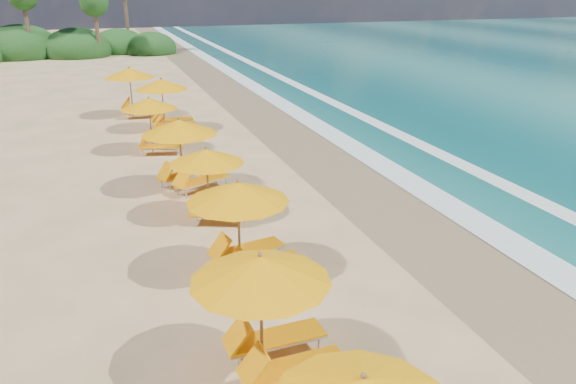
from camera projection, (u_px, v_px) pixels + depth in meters
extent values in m
plane|color=#D8B07F|center=(288.00, 231.00, 16.20)|extent=(160.00, 160.00, 0.00)
cube|color=#8A7352|center=(410.00, 213.00, 17.41)|extent=(4.00, 160.00, 0.01)
cube|color=white|center=(451.00, 207.00, 17.86)|extent=(1.20, 160.00, 0.01)
cube|color=white|center=(528.00, 196.00, 18.78)|extent=(0.80, 160.00, 0.01)
sphere|color=olive|center=(364.00, 376.00, 6.68)|extent=(0.08, 0.08, 0.08)
cylinder|color=olive|center=(261.00, 319.00, 9.84)|extent=(0.06, 0.06, 2.39)
cone|color=#FFA005|center=(260.00, 269.00, 9.49)|extent=(2.56, 2.56, 0.48)
sphere|color=olive|center=(260.00, 254.00, 9.40)|extent=(0.09, 0.09, 0.09)
cylinder|color=olive|center=(239.00, 230.00, 13.37)|extent=(0.06, 0.06, 2.37)
cone|color=#FFA005|center=(238.00, 192.00, 13.02)|extent=(2.86, 2.86, 0.48)
sphere|color=olive|center=(237.00, 181.00, 12.93)|extent=(0.08, 0.08, 0.08)
cylinder|color=olive|center=(208.00, 185.00, 16.67)|extent=(0.05, 0.05, 2.16)
cone|color=#FFA005|center=(206.00, 156.00, 16.36)|extent=(2.90, 2.90, 0.43)
sphere|color=olive|center=(206.00, 148.00, 16.27)|extent=(0.08, 0.08, 0.08)
cylinder|color=olive|center=(181.00, 156.00, 18.89)|extent=(0.06, 0.06, 2.46)
cone|color=#FFA005|center=(179.00, 127.00, 18.53)|extent=(3.35, 3.35, 0.49)
sphere|color=olive|center=(178.00, 119.00, 18.43)|extent=(0.09, 0.09, 0.09)
cylinder|color=olive|center=(151.00, 126.00, 23.32)|extent=(0.06, 0.06, 2.26)
cone|color=#FFA005|center=(149.00, 103.00, 22.99)|extent=(2.77, 2.77, 0.45)
sphere|color=olive|center=(148.00, 97.00, 22.90)|extent=(0.08, 0.08, 0.08)
cylinder|color=olive|center=(163.00, 106.00, 26.70)|extent=(0.06, 0.06, 2.44)
cone|color=#FFA005|center=(161.00, 84.00, 26.34)|extent=(2.55, 2.55, 0.49)
sphere|color=olive|center=(161.00, 78.00, 26.25)|extent=(0.09, 0.09, 0.09)
cylinder|color=olive|center=(131.00, 93.00, 29.50)|extent=(0.06, 0.06, 2.53)
cone|color=#FFA005|center=(129.00, 73.00, 29.13)|extent=(2.74, 2.74, 0.51)
sphere|color=olive|center=(129.00, 67.00, 29.03)|extent=(0.09, 0.09, 0.09)
ellipsoid|color=#163D14|center=(77.00, 50.00, 53.99)|extent=(6.40, 6.40, 4.16)
ellipsoid|color=#163D14|center=(22.00, 50.00, 53.33)|extent=(7.20, 7.20, 4.68)
ellipsoid|color=#163D14|center=(119.00, 47.00, 57.01)|extent=(5.60, 5.60, 3.64)
ellipsoid|color=#163D14|center=(152.00, 48.00, 56.17)|extent=(5.00, 5.00, 3.25)
cylinder|color=brown|center=(97.00, 31.00, 52.17)|extent=(0.36, 0.36, 5.00)
sphere|color=#163D14|center=(94.00, 2.00, 51.29)|extent=(2.60, 2.60, 2.60)
cylinder|color=brown|center=(28.00, 28.00, 51.12)|extent=(0.36, 0.36, 5.60)
cylinder|color=brown|center=(127.00, 17.00, 56.31)|extent=(0.36, 0.36, 6.80)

